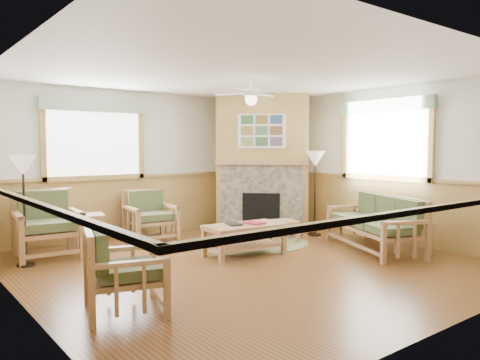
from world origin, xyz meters
TOP-DOWN VIEW (x-y plane):
  - floor at (0.00, 0.00)m, footprint 6.00×6.00m
  - ceiling at (0.00, 0.00)m, footprint 6.00×6.00m
  - wall_back at (0.00, 3.00)m, footprint 6.00×0.02m
  - wall_front at (0.00, -3.00)m, footprint 6.00×0.02m
  - wall_left at (-3.00, 0.00)m, footprint 0.02×6.00m
  - wall_right at (3.00, 0.00)m, footprint 0.02×6.00m
  - wainscot at (0.00, 0.00)m, footprint 6.00×6.00m
  - fireplace at (2.05, 2.05)m, footprint 3.11×3.11m
  - window_back at (-1.10, 2.96)m, footprint 1.90×0.16m
  - window_right at (2.96, -0.20)m, footprint 0.16×1.90m
  - ceiling_fan at (0.30, 0.30)m, footprint 1.59×1.59m
  - sofa at (2.20, -0.53)m, footprint 2.08×1.51m
  - armchair_back_left at (-2.16, 2.15)m, footprint 0.98×0.98m
  - armchair_back_right at (-0.32, 2.38)m, footprint 0.87×0.87m
  - armchair_left at (-2.21, -0.76)m, footprint 0.95×0.95m
  - coffee_table at (0.27, 0.42)m, footprint 1.26×0.71m
  - end_table_chairs at (-1.50, 2.32)m, footprint 0.62×0.60m
  - end_table_sofa at (2.39, -1.14)m, footprint 0.50×0.49m
  - footstool at (1.48, 0.83)m, footprint 0.55×0.55m
  - braided_rug at (0.92, 0.82)m, footprint 2.51×2.51m
  - floor_lamp_left at (-2.55, 1.83)m, footprint 0.38×0.38m
  - floor_lamp_right at (2.35, 0.91)m, footprint 0.42×0.42m
  - book_red at (0.42, 0.37)m, footprint 0.26×0.33m
  - book_dark at (0.12, 0.49)m, footprint 0.26×0.31m

SIDE VIEW (x-z plane):
  - floor at x=0.00m, z-range -0.01..0.00m
  - braided_rug at x=0.92m, z-range 0.00..0.01m
  - footstool at x=1.48m, z-range 0.00..0.38m
  - coffee_table at x=0.27m, z-range 0.00..0.49m
  - end_table_sofa at x=2.39m, z-range 0.00..0.50m
  - end_table_chairs at x=-1.50m, z-range 0.00..0.58m
  - armchair_left at x=-2.21m, z-range 0.00..0.86m
  - sofa at x=2.20m, z-range 0.00..0.88m
  - armchair_back_right at x=-0.32m, z-range 0.00..0.90m
  - armchair_back_left at x=-2.16m, z-range 0.00..1.01m
  - book_dark at x=0.12m, z-range 0.50..0.52m
  - book_red at x=0.42m, z-range 0.50..0.53m
  - wainscot at x=0.00m, z-range 0.00..1.10m
  - floor_lamp_left at x=-2.55m, z-range 0.00..1.57m
  - floor_lamp_right at x=2.35m, z-range 0.00..1.61m
  - wall_back at x=0.00m, z-range 0.00..2.70m
  - wall_front at x=0.00m, z-range 0.00..2.70m
  - wall_left at x=-3.00m, z-range 0.00..2.70m
  - wall_right at x=3.00m, z-range 0.00..2.70m
  - fireplace at x=2.05m, z-range 0.00..2.70m
  - window_back at x=-1.10m, z-range 1.78..3.28m
  - window_right at x=2.96m, z-range 1.78..3.28m
  - ceiling_fan at x=0.30m, z-range 2.48..2.84m
  - ceiling at x=0.00m, z-range 2.70..2.71m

